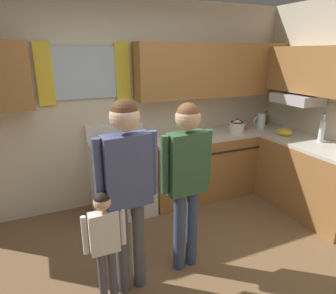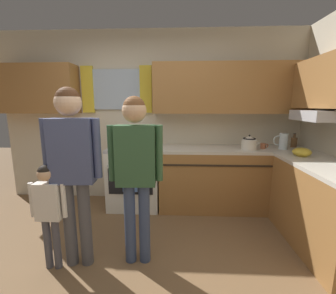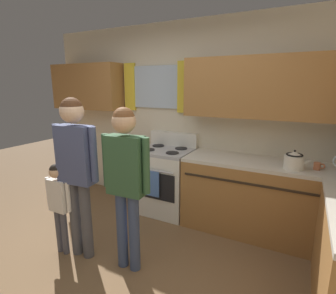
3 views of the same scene
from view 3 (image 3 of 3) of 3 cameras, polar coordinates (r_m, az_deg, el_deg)
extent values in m
plane|color=brown|center=(2.76, -13.83, -26.77)|extent=(12.00, 12.00, 0.00)
cube|color=beige|center=(3.77, 4.44, 6.25)|extent=(4.60, 0.10, 2.60)
cube|color=silver|center=(3.89, -2.65, 12.88)|extent=(0.71, 0.03, 0.59)
cube|color=yellow|center=(4.13, -8.23, 12.78)|extent=(0.18, 0.04, 0.69)
cube|color=yellow|center=(3.68, 3.45, 12.84)|extent=(0.18, 0.04, 0.69)
cube|color=#9E6B38|center=(4.51, -17.15, 12.37)|extent=(1.23, 0.32, 0.70)
cube|color=#9E6B38|center=(3.24, 23.24, 11.75)|extent=(2.21, 0.32, 0.70)
cube|color=#9E6B38|center=(3.36, 21.90, -11.04)|extent=(2.10, 0.62, 0.86)
cube|color=beige|center=(3.21, 22.59, -3.67)|extent=(2.10, 0.62, 0.04)
cube|color=#2D2319|center=(2.96, 21.72, -8.26)|extent=(1.98, 0.01, 0.02)
cube|color=silver|center=(3.74, -0.65, -7.54)|extent=(0.73, 0.62, 0.86)
cube|color=black|center=(3.47, -3.14, -8.40)|extent=(0.61, 0.01, 0.36)
cylinder|color=#ADADB2|center=(3.37, -3.41, -5.06)|extent=(0.61, 0.02, 0.02)
cube|color=#ADADB2|center=(3.60, -0.67, -0.84)|extent=(0.73, 0.62, 0.04)
cube|color=silver|center=(3.81, 1.24, 1.80)|extent=(0.73, 0.08, 0.20)
cylinder|color=black|center=(3.57, -4.28, -0.59)|extent=(0.17, 0.17, 0.01)
cylinder|color=black|center=(3.40, 0.94, -1.27)|extent=(0.17, 0.17, 0.01)
cylinder|color=black|center=(3.80, -2.11, 0.29)|extent=(0.17, 0.17, 0.01)
cylinder|color=black|center=(3.64, 2.87, -0.31)|extent=(0.17, 0.17, 0.01)
cube|color=#4C72B7|center=(3.42, -3.45, -7.97)|extent=(0.20, 0.02, 0.34)
cylinder|color=#B76642|center=(3.15, 29.63, -3.61)|extent=(0.07, 0.07, 0.08)
torus|color=#B76642|center=(3.15, 30.47, -3.63)|extent=(0.06, 0.01, 0.06)
cylinder|color=silver|center=(3.05, 25.62, -3.06)|extent=(0.20, 0.20, 0.14)
cone|color=silver|center=(3.03, 25.80, -1.33)|extent=(0.18, 0.18, 0.05)
sphere|color=black|center=(3.02, 25.85, -0.78)|extent=(0.02, 0.02, 0.02)
cone|color=silver|center=(3.04, 28.11, -2.81)|extent=(0.09, 0.04, 0.07)
torus|color=black|center=(3.03, 25.78, -1.51)|extent=(0.17, 0.17, 0.02)
cylinder|color=#4C4C51|center=(2.91, -17.30, -15.04)|extent=(0.11, 0.11, 0.81)
cylinder|color=#4C4C51|center=(3.00, -19.46, -14.33)|extent=(0.11, 0.11, 0.81)
cube|color=#47517A|center=(2.71, -19.47, -1.56)|extent=(0.38, 0.19, 0.58)
cylinder|color=#47517A|center=(2.56, -15.85, -1.60)|extent=(0.07, 0.07, 0.53)
cylinder|color=#47517A|center=(2.86, -22.78, -0.63)|extent=(0.07, 0.07, 0.53)
sphere|color=beige|center=(2.64, -20.17, 7.28)|extent=(0.22, 0.22, 0.22)
sphere|color=#4C2D19|center=(2.64, -20.22, 7.88)|extent=(0.21, 0.21, 0.21)
cylinder|color=#38476B|center=(2.65, -7.35, -18.01)|extent=(0.10, 0.10, 0.78)
cylinder|color=#38476B|center=(2.72, -9.94, -17.27)|extent=(0.10, 0.10, 0.78)
cube|color=#335938|center=(2.41, -9.21, -3.98)|extent=(0.36, 0.17, 0.55)
cylinder|color=#335938|center=(2.30, -4.78, -4.15)|extent=(0.07, 0.07, 0.51)
cylinder|color=#335938|center=(2.52, -13.28, -2.86)|extent=(0.07, 0.07, 0.51)
sphere|color=#DBAD84|center=(2.32, -9.58, 5.52)|extent=(0.21, 0.21, 0.21)
sphere|color=brown|center=(2.32, -9.61, 6.17)|extent=(0.20, 0.20, 0.20)
cylinder|color=#4C4C56|center=(3.11, -21.50, -16.91)|extent=(0.07, 0.07, 0.48)
cylinder|color=#4C4C56|center=(3.17, -22.57, -16.41)|extent=(0.07, 0.07, 0.48)
cube|color=white|center=(2.96, -22.74, -9.68)|extent=(0.22, 0.09, 0.34)
cylinder|color=white|center=(2.85, -20.85, -10.10)|extent=(0.04, 0.04, 0.32)
cylinder|color=white|center=(3.07, -24.54, -8.81)|extent=(0.04, 0.04, 0.32)
sphere|color=#DBAD84|center=(2.88, -23.20, -4.93)|extent=(0.13, 0.13, 0.13)
sphere|color=black|center=(2.87, -23.23, -4.62)|extent=(0.12, 0.12, 0.12)
camera|label=1|loc=(2.52, -70.12, 9.40)|focal=31.49mm
camera|label=2|loc=(1.04, -67.38, -9.71)|focal=24.22mm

